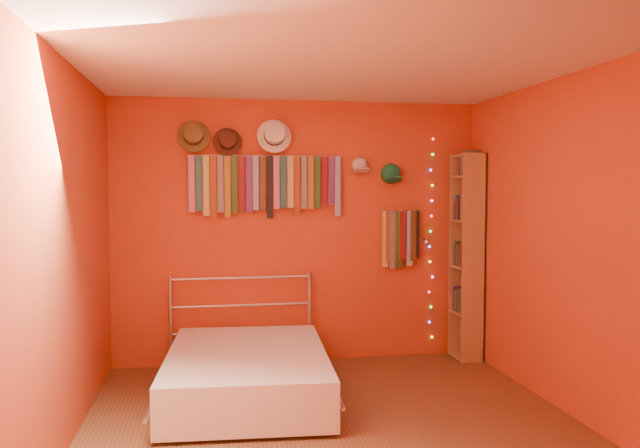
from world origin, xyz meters
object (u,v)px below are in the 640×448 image
reading_lamp (425,242)px  bookshelf (471,255)px  tie_rack (265,182)px  bed (247,373)px

reading_lamp → bookshelf: bearing=-0.2°
tie_rack → bed: bearing=-103.5°
reading_lamp → bed: (-1.76, -0.80, -0.94)m
bed → bookshelf: bearing=23.5°
tie_rack → bed: (-0.23, -0.96, -1.51)m
tie_rack → bed: 1.81m
tie_rack → reading_lamp: tie_rack is taller
bookshelf → bed: bearing=-160.1°
bookshelf → tie_rack: bearing=175.5°
tie_rack → reading_lamp: bearing=-5.7°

